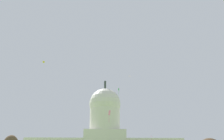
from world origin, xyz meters
TOP-DOWN VIEW (x-y plane):
  - capitol_building at (3.61, 197.16)m, footprint 126.27×26.85m
  - kite_yellow_high at (-35.44, 123.20)m, footprint 1.22×1.23m
  - kite_gold_high at (16.41, 112.44)m, footprint 1.53×1.11m
  - kite_red_low at (26.27, 106.90)m, footprint 1.20×1.39m
  - kite_pink_low at (2.22, 46.58)m, footprint 0.70×0.73m
  - kite_green_high at (10.07, 118.51)m, footprint 0.58×0.76m

SIDE VIEW (x-z plane):
  - kite_red_low at x=26.27m, z-range 12.46..14.31m
  - kite_pink_low at x=2.22m, z-range 13.37..16.99m
  - capitol_building at x=3.61m, z-range -14.45..55.17m
  - kite_green_high at x=10.07m, z-range 39.04..43.16m
  - kite_gold_high at x=16.41m, z-range 47.02..47.44m
  - kite_yellow_high at x=-35.44m, z-range 59.04..59.96m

